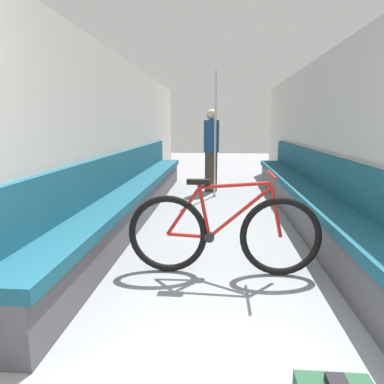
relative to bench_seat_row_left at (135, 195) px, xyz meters
name	(u,v)px	position (x,y,z in m)	size (l,w,h in m)	color
wall_left	(111,139)	(-0.25, -0.24, 0.82)	(0.10, 10.74, 2.27)	beige
wall_right	(334,140)	(2.66, -0.24, 0.82)	(0.10, 10.74, 2.27)	beige
bench_seat_row_left	(135,195)	(0.00, 0.00, 0.00)	(0.45, 6.43, 0.95)	#4C4C51
bench_seat_row_right	(305,198)	(2.42, 0.00, 0.00)	(0.45, 6.43, 0.95)	#4C4C51
bicycle	(223,233)	(1.26, -1.84, 0.06)	(1.72, 0.46, 0.92)	black
grab_pole_near	(215,137)	(1.13, 1.50, 0.78)	(0.08, 0.08, 2.25)	gray
passenger_standing	(211,150)	(1.05, 2.01, 0.51)	(0.30, 0.30, 1.61)	#473828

